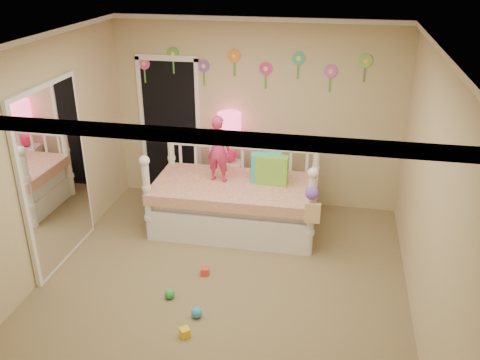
% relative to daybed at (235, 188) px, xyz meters
% --- Properties ---
extents(floor, '(4.00, 4.50, 0.01)m').
position_rel_daybed_xyz_m(floor, '(0.12, -1.38, -0.58)').
color(floor, '#7F684C').
rests_on(floor, ground).
extents(ceiling, '(4.00, 4.50, 0.01)m').
position_rel_daybed_xyz_m(ceiling, '(0.12, -1.38, 2.02)').
color(ceiling, white).
rests_on(ceiling, floor).
extents(back_wall, '(4.00, 0.01, 2.60)m').
position_rel_daybed_xyz_m(back_wall, '(0.12, 0.87, 0.72)').
color(back_wall, tan).
rests_on(back_wall, floor).
extents(left_wall, '(0.01, 4.50, 2.60)m').
position_rel_daybed_xyz_m(left_wall, '(-1.88, -1.38, 0.72)').
color(left_wall, tan).
rests_on(left_wall, floor).
extents(right_wall, '(0.01, 4.50, 2.60)m').
position_rel_daybed_xyz_m(right_wall, '(2.12, -1.38, 0.72)').
color(right_wall, tan).
rests_on(right_wall, floor).
extents(crown_molding, '(4.00, 4.50, 0.06)m').
position_rel_daybed_xyz_m(crown_molding, '(0.12, -1.38, 1.99)').
color(crown_molding, white).
rests_on(crown_molding, ceiling).
extents(daybed, '(2.14, 1.17, 1.15)m').
position_rel_daybed_xyz_m(daybed, '(0.00, 0.00, 0.00)').
color(daybed, white).
rests_on(daybed, floor).
extents(pillow_turquoise, '(0.41, 0.22, 0.39)m').
position_rel_daybed_xyz_m(pillow_turquoise, '(0.38, 0.12, 0.26)').
color(pillow_turquoise, '#25B99B').
rests_on(pillow_turquoise, daybed).
extents(pillow_lime, '(0.41, 0.17, 0.38)m').
position_rel_daybed_xyz_m(pillow_lime, '(0.47, 0.06, 0.26)').
color(pillow_lime, '#79C23B').
rests_on(pillow_lime, daybed).
extents(child, '(0.35, 0.25, 0.88)m').
position_rel_daybed_xyz_m(child, '(-0.22, 0.04, 0.50)').
color(child, '#D7306D').
rests_on(child, daybed).
extents(nightstand, '(0.42, 0.34, 0.64)m').
position_rel_daybed_xyz_m(nightstand, '(-0.22, 0.69, -0.26)').
color(nightstand, white).
rests_on(nightstand, floor).
extents(table_lamp, '(0.32, 0.32, 0.71)m').
position_rel_daybed_xyz_m(table_lamp, '(-0.22, 0.69, 0.54)').
color(table_lamp, '#FB2161').
rests_on(table_lamp, nightstand).
extents(closet_doorway, '(0.90, 0.04, 2.07)m').
position_rel_daybed_xyz_m(closet_doorway, '(-1.13, 0.86, 0.46)').
color(closet_doorway, black).
rests_on(closet_doorway, back_wall).
extents(flower_decals, '(3.40, 0.02, 0.50)m').
position_rel_daybed_xyz_m(flower_decals, '(0.03, 0.86, 1.36)').
color(flower_decals, '#B2668C').
rests_on(flower_decals, back_wall).
extents(mirror_closet, '(0.07, 1.30, 2.10)m').
position_rel_daybed_xyz_m(mirror_closet, '(-1.84, -1.08, 0.47)').
color(mirror_closet, white).
rests_on(mirror_closet, left_wall).
extents(hanging_bag, '(0.20, 0.16, 0.36)m').
position_rel_daybed_xyz_m(hanging_bag, '(1.01, -0.56, 0.13)').
color(hanging_bag, beige).
rests_on(hanging_bag, daybed).
extents(toy_scatter, '(1.14, 1.47, 0.11)m').
position_rel_daybed_xyz_m(toy_scatter, '(-0.24, -1.62, -0.52)').
color(toy_scatter, '#996666').
rests_on(toy_scatter, floor).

